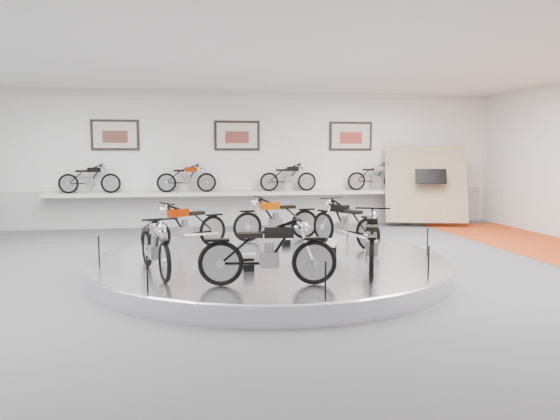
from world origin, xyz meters
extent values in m
plane|color=#4D4D4F|center=(0.00, 0.00, 0.00)|extent=(16.00, 16.00, 0.00)
plane|color=white|center=(0.00, 0.00, 4.00)|extent=(16.00, 16.00, 0.00)
plane|color=silver|center=(0.00, 7.00, 2.00)|extent=(16.00, 0.00, 16.00)
plane|color=silver|center=(0.00, -7.00, 2.00)|extent=(16.00, 0.00, 16.00)
cube|color=#BCBCBA|center=(0.00, 6.98, 0.55)|extent=(15.68, 0.04, 1.10)
cylinder|color=silver|center=(0.00, 0.30, 0.15)|extent=(6.40, 6.40, 0.30)
torus|color=#B2B2BA|center=(0.00, 0.30, 0.27)|extent=(6.40, 6.40, 0.10)
cube|color=silver|center=(0.00, 6.70, 1.00)|extent=(11.00, 0.55, 0.10)
cube|color=beige|center=(-3.50, 6.96, 2.70)|extent=(1.35, 0.06, 0.88)
cube|color=beige|center=(0.00, 6.96, 2.70)|extent=(1.35, 0.06, 0.88)
cube|color=beige|center=(3.50, 6.96, 2.70)|extent=(1.35, 0.06, 0.88)
cube|color=tan|center=(5.60, 6.10, 1.25)|extent=(2.56, 1.52, 2.30)
camera|label=1|loc=(-1.41, -9.36, 2.19)|focal=35.00mm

